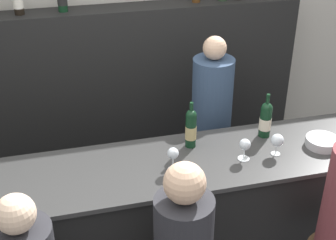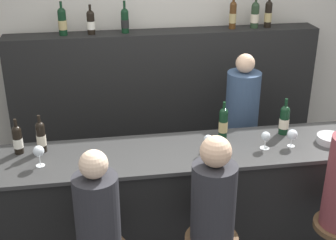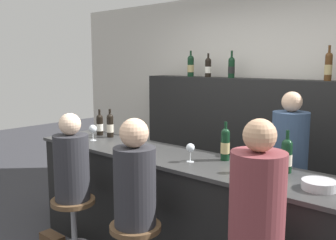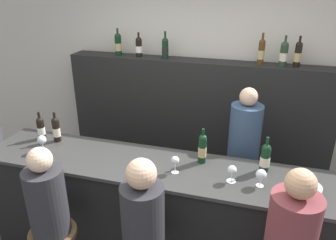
{
  "view_description": "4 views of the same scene",
  "coord_description": "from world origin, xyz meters",
  "px_view_note": "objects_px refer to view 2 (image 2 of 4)",
  "views": [
    {
      "loc": [
        -0.49,
        -2.0,
        2.65
      ],
      "look_at": [
        0.1,
        0.3,
        1.33
      ],
      "focal_mm": 50.0,
      "sensor_mm": 36.0,
      "label": 1
    },
    {
      "loc": [
        -0.69,
        -2.84,
        2.73
      ],
      "look_at": [
        -0.17,
        0.38,
        1.25
      ],
      "focal_mm": 50.0,
      "sensor_mm": 36.0,
      "label": 2
    },
    {
      "loc": [
        1.9,
        -2.06,
        1.8
      ],
      "look_at": [
        -0.1,
        0.22,
        1.33
      ],
      "focal_mm": 40.0,
      "sensor_mm": 36.0,
      "label": 3
    },
    {
      "loc": [
        0.71,
        -1.98,
        2.48
      ],
      "look_at": [
        0.01,
        0.4,
        1.41
      ],
      "focal_mm": 35.0,
      "sensor_mm": 36.0,
      "label": 4
    }
  ],
  "objects_px": {
    "wine_bottle_counter_2": "(223,123)",
    "wine_glass_1": "(208,140)",
    "wine_bottle_backbar_5": "(268,14)",
    "wine_glass_3": "(292,135)",
    "wine_bottle_counter_3": "(284,120)",
    "bartender": "(240,139)",
    "guest_seated_middle": "(214,196)",
    "wine_bottle_counter_0": "(18,139)",
    "wine_bottle_backbar_3": "(233,15)",
    "wine_glass_2": "(266,137)",
    "wine_bottle_counter_1": "(41,136)",
    "wine_bottle_backbar_0": "(62,21)",
    "metal_bowl": "(330,139)",
    "wine_bottle_backbar_4": "(255,15)",
    "guest_seated_left": "(97,209)",
    "wine_bottle_backbar_2": "(125,20)",
    "wine_bottle_backbar_1": "(91,22)",
    "wine_glass_0": "(39,152)"
  },
  "relations": [
    {
      "from": "wine_bottle_counter_2",
      "to": "wine_glass_1",
      "type": "distance_m",
      "value": 0.29
    },
    {
      "from": "wine_bottle_backbar_5",
      "to": "wine_glass_3",
      "type": "bearing_deg",
      "value": -100.44
    },
    {
      "from": "wine_bottle_counter_2",
      "to": "wine_bottle_counter_3",
      "type": "relative_size",
      "value": 1.02
    },
    {
      "from": "wine_bottle_backbar_5",
      "to": "bartender",
      "type": "bearing_deg",
      "value": -123.07
    },
    {
      "from": "wine_bottle_counter_2",
      "to": "wine_glass_3",
      "type": "height_order",
      "value": "wine_bottle_counter_2"
    },
    {
      "from": "guest_seated_middle",
      "to": "wine_bottle_counter_0",
      "type": "bearing_deg",
      "value": 150.5
    },
    {
      "from": "wine_bottle_counter_3",
      "to": "wine_bottle_backbar_3",
      "type": "xyz_separation_m",
      "value": [
        -0.13,
        1.17,
        0.62
      ]
    },
    {
      "from": "wine_glass_1",
      "to": "wine_bottle_backbar_3",
      "type": "bearing_deg",
      "value": 67.95
    },
    {
      "from": "wine_glass_2",
      "to": "wine_bottle_counter_1",
      "type": "bearing_deg",
      "value": 172.41
    },
    {
      "from": "wine_bottle_counter_2",
      "to": "wine_glass_3",
      "type": "xyz_separation_m",
      "value": [
        0.5,
        -0.23,
        -0.04
      ]
    },
    {
      "from": "wine_bottle_counter_0",
      "to": "wine_bottle_counter_2",
      "type": "relative_size",
      "value": 0.9
    },
    {
      "from": "wine_bottle_counter_1",
      "to": "wine_bottle_backbar_0",
      "type": "height_order",
      "value": "wine_bottle_backbar_0"
    },
    {
      "from": "wine_bottle_counter_1",
      "to": "wine_bottle_backbar_5",
      "type": "height_order",
      "value": "wine_bottle_backbar_5"
    },
    {
      "from": "wine_bottle_backbar_0",
      "to": "wine_bottle_counter_1",
      "type": "bearing_deg",
      "value": -98.08
    },
    {
      "from": "wine_glass_1",
      "to": "wine_glass_2",
      "type": "height_order",
      "value": "wine_glass_1"
    },
    {
      "from": "wine_glass_3",
      "to": "metal_bowl",
      "type": "distance_m",
      "value": 0.34
    },
    {
      "from": "wine_bottle_counter_3",
      "to": "wine_bottle_backbar_4",
      "type": "distance_m",
      "value": 1.32
    },
    {
      "from": "wine_bottle_counter_2",
      "to": "wine_bottle_backbar_3",
      "type": "xyz_separation_m",
      "value": [
        0.39,
        1.17,
        0.62
      ]
    },
    {
      "from": "wine_bottle_counter_1",
      "to": "guest_seated_left",
      "type": "relative_size",
      "value": 0.4
    },
    {
      "from": "wine_glass_1",
      "to": "wine_bottle_counter_1",
      "type": "bearing_deg",
      "value": 169.69
    },
    {
      "from": "wine_bottle_counter_1",
      "to": "wine_glass_2",
      "type": "bearing_deg",
      "value": -7.59
    },
    {
      "from": "wine_bottle_backbar_2",
      "to": "bartender",
      "type": "bearing_deg",
      "value": -33.22
    },
    {
      "from": "wine_bottle_counter_0",
      "to": "wine_bottle_backbar_1",
      "type": "distance_m",
      "value": 1.45
    },
    {
      "from": "guest_seated_middle",
      "to": "bartender",
      "type": "relative_size",
      "value": 0.5
    },
    {
      "from": "wine_bottle_backbar_1",
      "to": "guest_seated_middle",
      "type": "height_order",
      "value": "wine_bottle_backbar_1"
    },
    {
      "from": "wine_bottle_counter_2",
      "to": "wine_bottle_backbar_2",
      "type": "bearing_deg",
      "value": 120.27
    },
    {
      "from": "wine_bottle_backbar_3",
      "to": "wine_bottle_backbar_5",
      "type": "distance_m",
      "value": 0.37
    },
    {
      "from": "wine_bottle_backbar_1",
      "to": "wine_bottle_backbar_2",
      "type": "xyz_separation_m",
      "value": [
        0.32,
        0.0,
        0.0
      ]
    },
    {
      "from": "metal_bowl",
      "to": "guest_seated_middle",
      "type": "relative_size",
      "value": 0.28
    },
    {
      "from": "wine_bottle_backbar_0",
      "to": "bartender",
      "type": "relative_size",
      "value": 0.2
    },
    {
      "from": "wine_bottle_backbar_2",
      "to": "wine_bottle_backbar_3",
      "type": "bearing_deg",
      "value": 0.0
    },
    {
      "from": "wine_glass_0",
      "to": "metal_bowl",
      "type": "distance_m",
      "value": 2.26
    },
    {
      "from": "wine_glass_1",
      "to": "wine_glass_3",
      "type": "height_order",
      "value": "wine_glass_1"
    },
    {
      "from": "metal_bowl",
      "to": "wine_bottle_counter_3",
      "type": "bearing_deg",
      "value": 145.7
    },
    {
      "from": "wine_bottle_counter_3",
      "to": "guest_seated_middle",
      "type": "distance_m",
      "value": 1.1
    },
    {
      "from": "wine_glass_0",
      "to": "wine_glass_1",
      "type": "relative_size",
      "value": 1.08
    },
    {
      "from": "wine_glass_2",
      "to": "guest_seated_left",
      "type": "bearing_deg",
      "value": -158.03
    },
    {
      "from": "wine_bottle_backbar_3",
      "to": "wine_glass_2",
      "type": "bearing_deg",
      "value": -94.42
    },
    {
      "from": "wine_glass_3",
      "to": "metal_bowl",
      "type": "bearing_deg",
      "value": 2.63
    },
    {
      "from": "wine_glass_0",
      "to": "guest_seated_left",
      "type": "height_order",
      "value": "guest_seated_left"
    },
    {
      "from": "wine_bottle_counter_2",
      "to": "wine_bottle_counter_3",
      "type": "height_order",
      "value": "wine_bottle_counter_2"
    },
    {
      "from": "bartender",
      "to": "wine_bottle_counter_0",
      "type": "bearing_deg",
      "value": -165.22
    },
    {
      "from": "guest_seated_middle",
      "to": "wine_bottle_counter_1",
      "type": "bearing_deg",
      "value": 146.97
    },
    {
      "from": "wine_bottle_counter_1",
      "to": "wine_glass_3",
      "type": "bearing_deg",
      "value": -6.74
    },
    {
      "from": "wine_glass_0",
      "to": "wine_glass_1",
      "type": "xyz_separation_m",
      "value": [
        1.25,
        0.0,
        -0.01
      ]
    },
    {
      "from": "wine_bottle_backbar_4",
      "to": "wine_glass_3",
      "type": "relative_size",
      "value": 2.21
    },
    {
      "from": "wine_bottle_backbar_0",
      "to": "wine_bottle_backbar_2",
      "type": "distance_m",
      "value": 0.59
    },
    {
      "from": "wine_bottle_backbar_5",
      "to": "metal_bowl",
      "type": "relative_size",
      "value": 1.49
    },
    {
      "from": "wine_bottle_backbar_4",
      "to": "guest_seated_middle",
      "type": "distance_m",
      "value": 2.26
    },
    {
      "from": "wine_bottle_counter_3",
      "to": "wine_glass_1",
      "type": "xyz_separation_m",
      "value": [
        -0.7,
        -0.23,
        -0.02
      ]
    }
  ]
}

